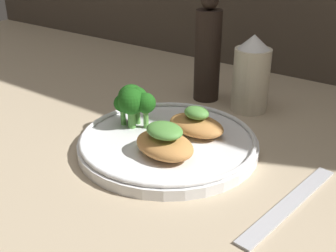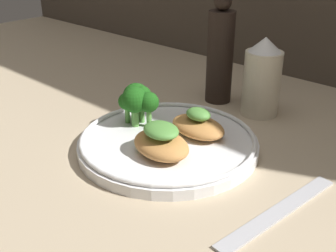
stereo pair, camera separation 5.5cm
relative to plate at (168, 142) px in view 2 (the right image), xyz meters
The scene contains 8 objects.
ground_plane 1.49cm from the plate, ahead, with size 180.00×180.00×1.00cm, color tan.
plate is the anchor object (origin of this frame).
grilled_meat_front 4.42cm from the plate, 60.10° to the right, with size 9.47×7.67×4.06cm.
grilled_meat_middle 4.72cm from the plate, 64.09° to the left, with size 8.91×6.49×3.78cm.
broccoli_bunch 7.82cm from the plate, behind, with size 6.25×5.50×5.81cm.
sauce_bottle 19.27cm from the plate, 81.48° to the left, with size 5.76×5.76×12.31cm.
pepper_grinder 20.49cm from the plate, 106.12° to the left, with size 4.33×4.33×17.88cm.
fork 18.18cm from the plate, ahead, with size 4.01×18.47×0.60cm.
Camera 2 is at (33.52, -36.66, 27.49)cm, focal length 45.00 mm.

